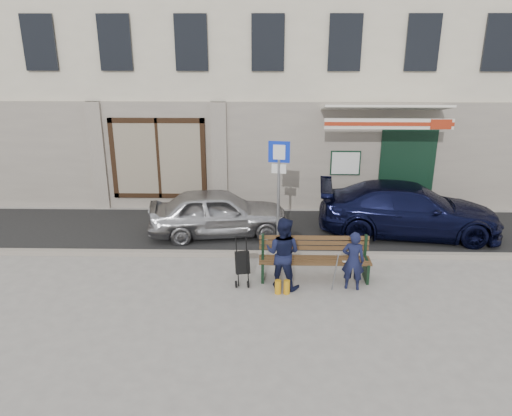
{
  "coord_description": "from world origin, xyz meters",
  "views": [
    {
      "loc": [
        -0.02,
        -9.37,
        5.13
      ],
      "look_at": [
        -0.25,
        1.6,
        1.2
      ],
      "focal_mm": 35.0,
      "sensor_mm": 36.0,
      "label": 1
    }
  ],
  "objects_px": {
    "car_silver": "(219,212)",
    "bench": "(312,260)",
    "car_navy": "(409,210)",
    "man": "(353,261)",
    "woman": "(283,253)",
    "parking_sign": "(279,178)",
    "stroller": "(242,264)"
  },
  "relations": [
    {
      "from": "car_silver",
      "to": "stroller",
      "type": "relative_size",
      "value": 3.51
    },
    {
      "from": "car_silver",
      "to": "bench",
      "type": "relative_size",
      "value": 1.51
    },
    {
      "from": "parking_sign",
      "to": "bench",
      "type": "xyz_separation_m",
      "value": [
        0.72,
        -1.54,
        -1.37
      ]
    },
    {
      "from": "bench",
      "to": "car_navy",
      "type": "bearing_deg",
      "value": 43.63
    },
    {
      "from": "parking_sign",
      "to": "bench",
      "type": "distance_m",
      "value": 2.18
    },
    {
      "from": "car_navy",
      "to": "man",
      "type": "xyz_separation_m",
      "value": [
        -1.95,
        -3.03,
        -0.04
      ]
    },
    {
      "from": "man",
      "to": "woman",
      "type": "distance_m",
      "value": 1.46
    },
    {
      "from": "parking_sign",
      "to": "man",
      "type": "relative_size",
      "value": 2.12
    },
    {
      "from": "car_silver",
      "to": "car_navy",
      "type": "xyz_separation_m",
      "value": [
        5.0,
        0.14,
        0.06
      ]
    },
    {
      "from": "stroller",
      "to": "bench",
      "type": "bearing_deg",
      "value": -3.94
    },
    {
      "from": "car_navy",
      "to": "car_silver",
      "type": "bearing_deg",
      "value": 97.21
    },
    {
      "from": "woman",
      "to": "stroller",
      "type": "xyz_separation_m",
      "value": [
        -0.85,
        0.13,
        -0.31
      ]
    },
    {
      "from": "bench",
      "to": "parking_sign",
      "type": "bearing_deg",
      "value": 114.98
    },
    {
      "from": "parking_sign",
      "to": "stroller",
      "type": "height_order",
      "value": "parking_sign"
    },
    {
      "from": "woman",
      "to": "car_navy",
      "type": "bearing_deg",
      "value": -117.51
    },
    {
      "from": "car_silver",
      "to": "man",
      "type": "bearing_deg",
      "value": -141.43
    },
    {
      "from": "parking_sign",
      "to": "man",
      "type": "distance_m",
      "value": 2.74
    },
    {
      "from": "car_silver",
      "to": "bench",
      "type": "xyz_separation_m",
      "value": [
        2.26,
        -2.47,
        -0.16
      ]
    },
    {
      "from": "woman",
      "to": "parking_sign",
      "type": "bearing_deg",
      "value": -66.82
    },
    {
      "from": "car_navy",
      "to": "man",
      "type": "bearing_deg",
      "value": 152.88
    },
    {
      "from": "parking_sign",
      "to": "man",
      "type": "bearing_deg",
      "value": -43.6
    },
    {
      "from": "stroller",
      "to": "woman",
      "type": "bearing_deg",
      "value": -21.31
    },
    {
      "from": "car_silver",
      "to": "bench",
      "type": "distance_m",
      "value": 3.35
    },
    {
      "from": "car_silver",
      "to": "bench",
      "type": "bearing_deg",
      "value": -145.6
    },
    {
      "from": "bench",
      "to": "man",
      "type": "bearing_deg",
      "value": -27.72
    },
    {
      "from": "man",
      "to": "woman",
      "type": "bearing_deg",
      "value": 7.16
    },
    {
      "from": "car_silver",
      "to": "stroller",
      "type": "xyz_separation_m",
      "value": [
        0.75,
        -2.7,
        -0.16
      ]
    },
    {
      "from": "parking_sign",
      "to": "woman",
      "type": "bearing_deg",
      "value": -79.42
    },
    {
      "from": "car_silver",
      "to": "woman",
      "type": "height_order",
      "value": "woman"
    },
    {
      "from": "woman",
      "to": "stroller",
      "type": "height_order",
      "value": "woman"
    },
    {
      "from": "bench",
      "to": "man",
      "type": "xyz_separation_m",
      "value": [
        0.8,
        -0.42,
        0.18
      ]
    },
    {
      "from": "car_navy",
      "to": "man",
      "type": "distance_m",
      "value": 3.61
    }
  ]
}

